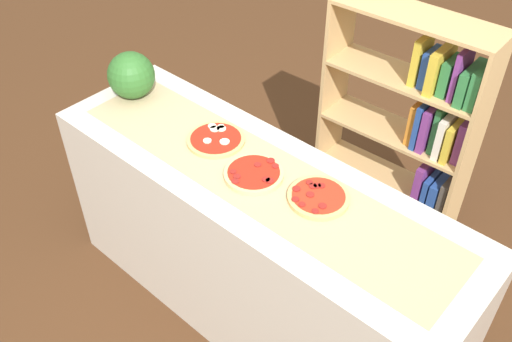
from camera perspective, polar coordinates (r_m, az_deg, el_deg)
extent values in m
plane|color=#4C2D19|center=(3.03, 0.00, -13.49)|extent=(12.00, 12.00, 0.00)
cube|color=beige|center=(2.67, 0.00, -7.76)|extent=(2.01, 0.61, 0.91)
cube|color=tan|center=(2.35, 0.00, -0.35)|extent=(1.81, 0.40, 0.00)
cylinder|color=#DBB26B|center=(2.53, -4.06, 3.16)|extent=(0.26, 0.26, 0.02)
cylinder|color=#AD2314|center=(2.52, -4.07, 3.33)|extent=(0.23, 0.23, 0.00)
cylinder|color=#EFE5CC|center=(2.59, -4.43, 4.53)|extent=(0.04, 0.04, 0.00)
cylinder|color=#EFE5CC|center=(2.57, -4.18, 4.25)|extent=(0.04, 0.04, 0.00)
cylinder|color=#EFE5CC|center=(2.49, -3.18, 2.97)|extent=(0.04, 0.04, 0.00)
cylinder|color=#EFE5CC|center=(2.58, -3.54, 4.49)|extent=(0.03, 0.03, 0.00)
cylinder|color=#EFE5CC|center=(2.50, -4.93, 3.06)|extent=(0.04, 0.04, 0.00)
cylinder|color=#EFE5CC|center=(2.57, -3.51, 4.29)|extent=(0.04, 0.04, 0.00)
cylinder|color=#E5C17F|center=(2.34, -0.23, -0.31)|extent=(0.25, 0.25, 0.02)
cylinder|color=#AD2314|center=(2.33, -0.23, -0.08)|extent=(0.22, 0.22, 0.00)
cylinder|color=maroon|center=(2.35, 1.96, 0.52)|extent=(0.03, 0.03, 0.00)
cylinder|color=maroon|center=(2.36, 0.17, 0.65)|extent=(0.03, 0.03, 0.00)
cylinder|color=maroon|center=(2.29, 1.01, -0.86)|extent=(0.03, 0.03, 0.00)
cylinder|color=maroon|center=(2.28, 1.40, -0.97)|extent=(0.03, 0.03, 0.00)
cylinder|color=maroon|center=(2.33, -2.32, -0.06)|extent=(0.03, 0.03, 0.00)
cylinder|color=maroon|center=(2.30, -1.94, -0.54)|extent=(0.03, 0.03, 0.00)
cylinder|color=maroon|center=(2.38, 1.49, 1.06)|extent=(0.03, 0.03, 0.00)
cylinder|color=maroon|center=(2.28, -2.09, -1.03)|extent=(0.03, 0.03, 0.00)
cylinder|color=#DBB26B|center=(2.25, 6.30, -2.65)|extent=(0.25, 0.25, 0.02)
cylinder|color=red|center=(2.24, 6.32, -2.44)|extent=(0.21, 0.21, 0.00)
cylinder|color=maroon|center=(2.19, 4.65, -3.36)|extent=(0.03, 0.03, 0.00)
cylinder|color=maroon|center=(2.17, 5.98, -4.04)|extent=(0.03, 0.03, 0.00)
cylinder|color=maroon|center=(2.27, 5.74, -1.51)|extent=(0.03, 0.03, 0.00)
cylinder|color=maroon|center=(2.25, 4.09, -1.79)|extent=(0.03, 0.03, 0.00)
cylinder|color=maroon|center=(2.29, 5.39, -1.15)|extent=(0.03, 0.03, 0.00)
cylinder|color=maroon|center=(2.21, 3.98, -2.85)|extent=(0.03, 0.03, 0.00)
cylinder|color=maroon|center=(2.19, 6.70, -3.50)|extent=(0.03, 0.03, 0.00)
cylinder|color=maroon|center=(2.28, 6.63, -1.46)|extent=(0.03, 0.03, 0.00)
cylinder|color=maroon|center=(2.23, 5.47, -2.36)|extent=(0.03, 0.03, 0.00)
cylinder|color=maroon|center=(2.27, 6.17, -1.48)|extent=(0.03, 0.03, 0.00)
sphere|color=#2D6628|center=(2.84, -12.45, 9.39)|extent=(0.23, 0.23, 0.23)
cube|color=tan|center=(2.99, 20.44, 0.82)|extent=(0.03, 0.26, 1.32)
cube|color=tan|center=(3.24, 7.71, 6.65)|extent=(0.03, 0.26, 1.32)
cube|color=tan|center=(3.51, 12.18, -4.67)|extent=(0.79, 0.29, 0.02)
cube|color=silver|center=(3.35, 17.70, -6.07)|extent=(0.04, 0.15, 0.20)
cube|color=#B22823|center=(3.37, 17.06, -5.89)|extent=(0.04, 0.19, 0.18)
cube|color=#47423D|center=(3.37, 16.47, -5.37)|extent=(0.04, 0.21, 0.21)
cube|color=tan|center=(3.29, 12.96, -0.67)|extent=(0.79, 0.29, 0.02)
cube|color=#47423D|center=(3.14, 18.89, -1.97)|extent=(0.05, 0.22, 0.19)
cube|color=#234799|center=(3.16, 18.03, -1.80)|extent=(0.05, 0.22, 0.16)
cube|color=#234799|center=(3.17, 17.29, -1.42)|extent=(0.04, 0.21, 0.17)
cube|color=#753384|center=(3.16, 16.66, -0.66)|extent=(0.05, 0.21, 0.23)
cube|color=tan|center=(3.09, 13.84, 3.87)|extent=(0.79, 0.29, 0.02)
cube|color=#753384|center=(2.93, 20.29, 3.00)|extent=(0.05, 0.15, 0.23)
cube|color=gold|center=(2.95, 19.41, 3.15)|extent=(0.04, 0.22, 0.20)
cube|color=silver|center=(2.95, 18.70, 3.68)|extent=(0.04, 0.22, 0.22)
cube|color=#2D753D|center=(2.95, 18.07, 4.27)|extent=(0.03, 0.16, 0.26)
cube|color=#753384|center=(2.97, 17.26, 4.45)|extent=(0.04, 0.21, 0.24)
cube|color=#234799|center=(2.97, 16.61, 4.83)|extent=(0.03, 0.21, 0.25)
cube|color=orange|center=(2.99, 15.93, 4.94)|extent=(0.04, 0.17, 0.22)
cube|color=tan|center=(2.92, 14.86, 9.01)|extent=(0.79, 0.29, 0.02)
cube|color=#2D753D|center=(2.76, 21.70, 8.02)|extent=(0.05, 0.20, 0.19)
cube|color=#2D753D|center=(2.78, 20.72, 8.26)|extent=(0.05, 0.22, 0.17)
cube|color=#753384|center=(2.77, 20.01, 9.31)|extent=(0.03, 0.17, 0.25)
cube|color=#2D753D|center=(2.80, 18.93, 9.05)|extent=(0.05, 0.16, 0.17)
cube|color=gold|center=(2.81, 18.06, 9.80)|extent=(0.05, 0.22, 0.21)
cube|color=#234799|center=(2.83, 17.12, 9.92)|extent=(0.05, 0.14, 0.18)
cube|color=gold|center=(2.84, 16.28, 10.74)|extent=(0.04, 0.15, 0.23)
cube|color=tan|center=(2.77, 16.03, 14.75)|extent=(0.79, 0.29, 0.02)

